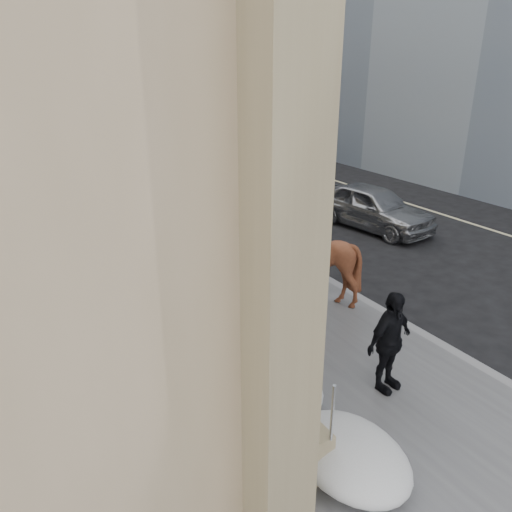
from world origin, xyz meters
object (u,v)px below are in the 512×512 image
(mounted_horse_left, at_px, (272,295))
(car_grey, at_px, (288,149))
(car_silver, at_px, (373,207))
(mounted_horse_right, at_px, (309,257))
(pedestrian, at_px, (389,342))

(mounted_horse_left, distance_m, car_grey, 20.82)
(car_silver, bearing_deg, mounted_horse_left, -154.52)
(mounted_horse_right, xyz_separation_m, car_silver, (5.60, 3.76, -0.51))
(mounted_horse_right, bearing_deg, mounted_horse_left, 26.67)
(mounted_horse_left, height_order, mounted_horse_right, mounted_horse_right)
(car_silver, relative_size, car_grey, 1.09)
(mounted_horse_left, bearing_deg, car_grey, -100.37)
(mounted_horse_right, distance_m, pedestrian, 3.69)
(mounted_horse_right, bearing_deg, pedestrian, 72.02)
(mounted_horse_right, xyz_separation_m, pedestrian, (-0.85, -3.59, -0.21))
(pedestrian, bearing_deg, car_grey, 51.68)
(mounted_horse_left, distance_m, mounted_horse_right, 2.01)
(mounted_horse_left, height_order, pedestrian, mounted_horse_left)
(mounted_horse_right, distance_m, car_silver, 6.77)
(mounted_horse_left, xyz_separation_m, car_silver, (7.31, 4.80, -0.36))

